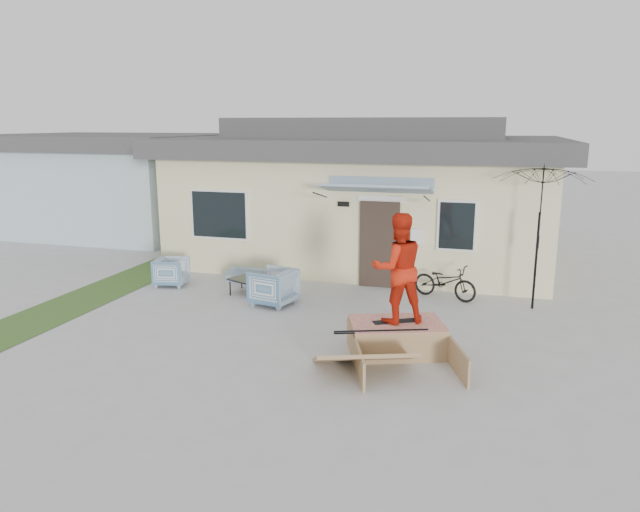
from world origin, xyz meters
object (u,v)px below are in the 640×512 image
(skate_ramp, at_px, (397,337))
(skateboard, at_px, (396,321))
(loveseat, at_px, (253,271))
(patio_umbrella, at_px, (539,229))
(coffee_table, at_px, (249,285))
(armchair_right, at_px, (273,285))
(skater, at_px, (398,266))
(armchair_left, at_px, (171,270))
(bicycle, at_px, (445,278))

(skate_ramp, distance_m, skateboard, 0.29)
(loveseat, xyz_separation_m, patio_umbrella, (6.66, -0.40, 1.49))
(coffee_table, bearing_deg, skate_ramp, -34.31)
(armchair_right, distance_m, skater, 3.76)
(armchair_left, distance_m, skateboard, 6.60)
(bicycle, bearing_deg, loveseat, 108.14)
(armchair_right, bearing_deg, skater, 69.80)
(patio_umbrella, bearing_deg, skateboard, -126.71)
(armchair_right, relative_size, skater, 0.46)
(bicycle, bearing_deg, armchair_right, 133.50)
(patio_umbrella, relative_size, skater, 1.26)
(armchair_left, relative_size, armchair_right, 0.86)
(armchair_left, height_order, coffee_table, armchair_left)
(skate_ramp, relative_size, skater, 1.11)
(bicycle, distance_m, skate_ramp, 3.58)
(armchair_left, height_order, armchair_right, armchair_right)
(skateboard, xyz_separation_m, skater, (0.00, 0.00, 0.98))
(coffee_table, xyz_separation_m, skateboard, (3.91, -2.64, 0.37))
(armchair_left, distance_m, armchair_right, 3.08)
(bicycle, height_order, skater, skater)
(bicycle, distance_m, skater, 3.68)
(coffee_table, bearing_deg, armchair_right, -38.05)
(patio_umbrella, bearing_deg, coffee_table, -174.39)
(loveseat, relative_size, armchair_right, 1.50)
(armchair_left, relative_size, skateboard, 0.91)
(loveseat, height_order, coffee_table, loveseat)
(armchair_right, height_order, skate_ramp, armchair_right)
(skateboard, bearing_deg, bicycle, 52.06)
(armchair_left, bearing_deg, loveseat, -74.01)
(skateboard, bearing_deg, loveseat, 110.05)
(loveseat, xyz_separation_m, skateboard, (4.23, -3.66, 0.29))
(armchair_right, xyz_separation_m, patio_umbrella, (5.46, 1.31, 1.31))
(coffee_table, bearing_deg, armchair_left, 177.38)
(loveseat, distance_m, skater, 5.73)
(skate_ramp, height_order, skater, skater)
(armchair_left, distance_m, skate_ramp, 6.64)
(loveseat, xyz_separation_m, armchair_right, (1.20, -1.71, 0.18))
(bicycle, xyz_separation_m, skate_ramp, (-0.52, -3.53, -0.22))
(skate_ramp, distance_m, skater, 1.27)
(armchair_right, bearing_deg, patio_umbrella, 115.99)
(skateboard, bearing_deg, skater, 0.00)
(loveseat, xyz_separation_m, skater, (4.23, -3.66, 1.27))
(armchair_left, xyz_separation_m, patio_umbrella, (8.43, 0.53, 1.37))
(skateboard, relative_size, skater, 0.43)
(patio_umbrella, xyz_separation_m, skater, (-2.43, -3.26, -0.22))
(skate_ramp, xyz_separation_m, skater, (-0.02, 0.05, 1.27))
(bicycle, bearing_deg, skateboard, -168.63)
(loveseat, relative_size, skateboard, 1.60)
(armchair_right, distance_m, skate_ramp, 3.65)
(bicycle, relative_size, skater, 0.79)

